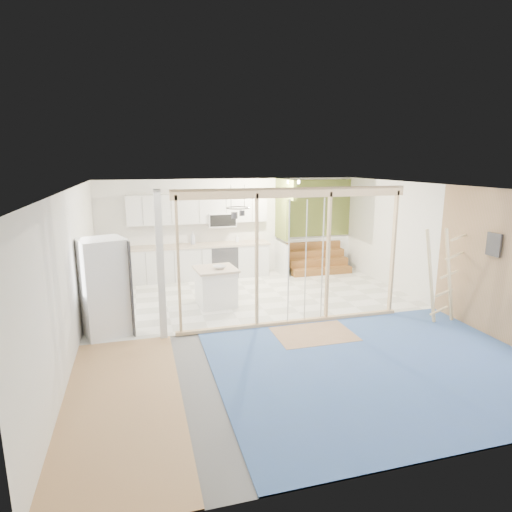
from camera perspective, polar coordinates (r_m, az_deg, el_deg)
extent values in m
cube|color=slate|center=(8.21, 2.82, -9.27)|extent=(7.00, 8.00, 0.01)
cube|color=white|center=(7.64, 3.03, 9.16)|extent=(7.00, 8.00, 0.01)
cube|color=white|center=(11.62, -3.33, 3.84)|extent=(7.00, 0.01, 2.60)
cube|color=white|center=(4.40, 19.96, -11.62)|extent=(7.00, 0.01, 2.60)
cube|color=white|center=(7.51, -23.33, -1.95)|extent=(0.01, 8.00, 2.60)
cube|color=white|center=(9.51, 23.37, 0.90)|extent=(0.01, 8.00, 2.60)
cube|color=white|center=(10.01, -0.79, -5.14)|extent=(7.00, 4.00, 0.02)
cube|color=#40629B|center=(6.95, 16.35, -13.92)|extent=(5.00, 4.00, 0.02)
cube|color=tan|center=(6.05, -17.36, -18.18)|extent=(1.50, 4.00, 0.02)
cube|color=tan|center=(7.85, 7.74, -10.28)|extent=(1.40, 1.00, 0.01)
cube|color=beige|center=(7.74, 5.15, 8.43)|extent=(4.40, 0.09, 0.18)
cube|color=beige|center=(8.28, 4.82, -8.73)|extent=(4.40, 0.09, 0.06)
cube|color=silver|center=(7.44, -12.61, -1.35)|extent=(0.12, 0.14, 2.60)
cube|color=beige|center=(7.46, -10.32, -1.21)|extent=(0.04, 0.09, 2.40)
cube|color=beige|center=(7.71, 0.10, -0.57)|extent=(0.05, 0.09, 2.40)
cube|color=beige|center=(8.19, 9.58, 0.03)|extent=(0.04, 0.09, 2.40)
cube|color=beige|center=(8.86, 17.81, 0.55)|extent=(0.04, 0.09, 2.40)
cylinder|color=silver|center=(7.88, 4.36, -0.92)|extent=(0.02, 0.02, 2.35)
cylinder|color=silver|center=(8.18, 8.86, -0.53)|extent=(0.02, 0.02, 2.35)
cylinder|color=silver|center=(8.03, 6.64, -0.71)|extent=(0.02, 0.02, 2.35)
cube|color=silver|center=(11.34, -7.40, -0.89)|extent=(3.60, 0.60, 0.88)
cube|color=beige|center=(11.24, -7.47, 1.42)|extent=(3.66, 0.64, 0.05)
cube|color=silver|center=(10.20, -19.39, -3.02)|extent=(0.60, 1.60, 0.88)
cube|color=beige|center=(10.09, -19.58, -0.47)|extent=(0.64, 1.64, 0.05)
cube|color=silver|center=(11.22, -7.69, 6.28)|extent=(3.60, 0.34, 0.75)
cube|color=white|center=(11.31, -4.60, 4.87)|extent=(0.72, 0.38, 0.36)
cube|color=black|center=(11.13, -4.41, 4.74)|extent=(0.68, 0.02, 0.30)
cube|color=olive|center=(11.47, 3.52, 6.25)|extent=(0.10, 0.90, 1.60)
cube|color=white|center=(11.69, 3.43, -0.34)|extent=(0.10, 0.90, 0.90)
cube|color=olive|center=(10.77, 4.78, 8.76)|extent=(0.10, 0.50, 0.50)
cube|color=olive|center=(12.26, 7.77, 6.32)|extent=(2.20, 0.04, 1.60)
cube|color=white|center=(12.47, 7.59, 0.37)|extent=(2.20, 0.04, 0.90)
cube|color=brown|center=(11.84, 8.78, -2.05)|extent=(1.70, 0.26, 0.20)
cube|color=brown|center=(12.02, 8.30, -0.83)|extent=(1.70, 0.26, 0.20)
cube|color=brown|center=(12.21, 7.84, 0.35)|extent=(1.70, 0.26, 0.20)
cube|color=brown|center=(12.41, 7.40, 1.50)|extent=(1.70, 0.26, 0.20)
torus|color=black|center=(9.43, -2.45, 6.44)|extent=(0.52, 0.52, 0.02)
cylinder|color=black|center=(9.37, -3.36, 7.93)|extent=(0.01, 0.01, 0.50)
cylinder|color=black|center=(9.44, -1.56, 7.98)|extent=(0.01, 0.01, 0.50)
cylinder|color=#3D3D42|center=(9.32, -2.90, 5.44)|extent=(0.14, 0.14, 0.14)
cylinder|color=#3D3D42|center=(9.56, -1.87, 5.75)|extent=(0.12, 0.12, 0.12)
cube|color=#3D3D42|center=(8.38, 29.14, 1.34)|extent=(0.04, 0.30, 0.40)
cylinder|color=#FFEABF|center=(10.93, 5.02, 9.81)|extent=(0.32, 0.32, 0.08)
cube|color=white|center=(8.00, -19.60, -3.97)|extent=(0.96, 0.94, 1.75)
cube|color=#3D3D42|center=(7.98, -16.96, -3.83)|extent=(0.25, 0.67, 1.71)
cube|color=white|center=(9.22, -5.35, -4.32)|extent=(0.82, 0.82, 0.77)
cube|color=beige|center=(9.11, -5.41, -1.76)|extent=(0.92, 0.92, 0.04)
imported|color=silver|center=(9.04, -4.90, -1.50)|extent=(0.31, 0.31, 0.06)
imported|color=#B3B8C7|center=(11.24, -8.41, 2.37)|extent=(0.15, 0.15, 0.33)
imported|color=white|center=(11.48, -2.54, 2.35)|extent=(0.09, 0.09, 0.19)
cube|color=#D5BB82|center=(8.61, 22.27, -2.64)|extent=(0.44, 0.11, 1.84)
cube|color=#D5BB82|center=(8.86, 24.34, -2.41)|extent=(0.44, 0.11, 1.84)
cube|color=#D5BB82|center=(8.95, 23.21, -6.72)|extent=(0.44, 0.11, 0.12)
cube|color=#D5BB82|center=(8.89, 23.77, -4.50)|extent=(0.44, 0.11, 0.12)
cube|color=#D5BB82|center=(8.85, 24.34, -2.25)|extent=(0.44, 0.11, 0.12)
cube|color=#D5BB82|center=(8.82, 24.92, 0.01)|extent=(0.44, 0.11, 0.12)
cube|color=#D5BB82|center=(8.80, 25.49, 2.28)|extent=(0.44, 0.11, 0.12)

